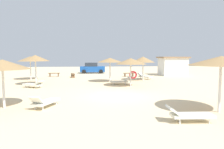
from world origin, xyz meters
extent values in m
plane|color=beige|center=(0.00, 0.00, 0.00)|extent=(80.00, 80.00, 0.00)
cylinder|color=silver|center=(1.79, 4.06, 1.06)|extent=(0.12, 0.12, 2.11)
cone|color=#9E7A4C|center=(1.79, 4.06, 2.28)|extent=(2.80, 2.80, 0.53)
torus|color=red|center=(2.01, 4.06, 1.05)|extent=(0.71, 0.28, 0.70)
cylinder|color=silver|center=(4.41, -4.49, 1.18)|extent=(0.12, 0.12, 2.36)
cone|color=#9E7A4C|center=(4.41, -4.49, 2.49)|extent=(3.04, 3.04, 0.45)
cylinder|color=silver|center=(-6.23, -2.60, 1.07)|extent=(0.12, 0.12, 2.14)
cone|color=#9E7A4C|center=(-6.23, -2.60, 2.29)|extent=(2.77, 2.77, 0.50)
cylinder|color=silver|center=(4.07, 8.41, 1.07)|extent=(0.12, 0.12, 2.15)
cone|color=#9E7A4C|center=(4.07, 8.41, 2.37)|extent=(2.62, 2.62, 0.65)
cylinder|color=silver|center=(-6.92, 5.82, 1.18)|extent=(0.12, 0.12, 2.37)
cone|color=#9E7A4C|center=(-6.92, 5.82, 2.55)|extent=(2.61, 2.61, 0.57)
cylinder|color=silver|center=(-8.76, 10.45, 1.13)|extent=(0.12, 0.12, 2.25)
cone|color=#9E7A4C|center=(-8.76, 10.45, 2.44)|extent=(2.84, 2.84, 0.57)
cylinder|color=silver|center=(0.23, 7.35, 1.10)|extent=(0.12, 0.12, 2.20)
cone|color=#9E7A4C|center=(0.23, 7.35, 2.33)|extent=(2.68, 2.68, 0.46)
cube|color=silver|center=(0.95, 5.49, 0.28)|extent=(1.72, 0.70, 0.12)
cube|color=silver|center=(1.75, 5.46, 0.53)|extent=(0.48, 0.66, 0.44)
cylinder|color=silver|center=(1.56, 5.69, 0.11)|extent=(0.06, 0.06, 0.22)
cylinder|color=silver|center=(1.54, 5.25, 0.11)|extent=(0.06, 0.06, 0.22)
cylinder|color=silver|center=(0.36, 5.73, 0.11)|extent=(0.06, 0.06, 0.22)
cylinder|color=silver|center=(0.34, 5.29, 0.11)|extent=(0.06, 0.06, 0.22)
cube|color=silver|center=(2.41, -5.70, 0.28)|extent=(1.74, 0.75, 0.12)
cube|color=silver|center=(1.61, -5.64, 0.49)|extent=(0.54, 0.67, 0.37)
cylinder|color=silver|center=(1.80, -5.88, 0.11)|extent=(0.06, 0.06, 0.22)
cylinder|color=silver|center=(1.83, -5.44, 0.11)|extent=(0.06, 0.06, 0.22)
cylinder|color=silver|center=(3.00, -5.96, 0.11)|extent=(0.06, 0.06, 0.22)
cylinder|color=silver|center=(3.03, -5.52, 0.11)|extent=(0.06, 0.06, 0.22)
cube|color=silver|center=(-4.10, -2.58, 0.28)|extent=(1.26, 1.81, 0.12)
cube|color=silver|center=(-4.41, -3.32, 0.54)|extent=(0.76, 0.66, 0.45)
cylinder|color=silver|center=(-4.13, -3.22, 0.11)|extent=(0.06, 0.06, 0.22)
cylinder|color=silver|center=(-4.54, -3.05, 0.11)|extent=(0.06, 0.06, 0.22)
cylinder|color=silver|center=(-3.66, -2.12, 0.11)|extent=(0.06, 0.06, 0.22)
cylinder|color=silver|center=(-4.06, -1.94, 0.11)|extent=(0.06, 0.06, 0.22)
cube|color=silver|center=(4.73, 9.71, 0.28)|extent=(1.45, 1.78, 0.12)
cube|color=silver|center=(4.30, 10.39, 0.50)|extent=(0.80, 0.76, 0.39)
cylinder|color=silver|center=(4.22, 10.10, 0.11)|extent=(0.06, 0.06, 0.22)
cylinder|color=silver|center=(4.60, 10.33, 0.11)|extent=(0.06, 0.06, 0.22)
cylinder|color=silver|center=(4.87, 9.09, 0.11)|extent=(0.06, 0.06, 0.22)
cylinder|color=silver|center=(5.24, 9.32, 0.11)|extent=(0.06, 0.06, 0.22)
cube|color=silver|center=(-6.82, 4.28, 0.28)|extent=(1.80, 1.38, 0.12)
cube|color=silver|center=(-6.11, 3.90, 0.48)|extent=(0.76, 0.81, 0.35)
cylinder|color=silver|center=(-6.18, 4.19, 0.11)|extent=(0.06, 0.06, 0.22)
cylinder|color=silver|center=(-6.39, 3.80, 0.11)|extent=(0.06, 0.06, 0.22)
cylinder|color=silver|center=(-7.24, 4.76, 0.11)|extent=(0.06, 0.06, 0.22)
cylinder|color=silver|center=(-7.45, 4.38, 0.11)|extent=(0.06, 0.06, 0.22)
cube|color=brown|center=(3.33, 12.95, 0.45)|extent=(1.54, 0.56, 0.08)
cube|color=brown|center=(2.78, 12.89, 0.21)|extent=(0.16, 0.37, 0.41)
cube|color=brown|center=(3.88, 13.01, 0.21)|extent=(0.16, 0.37, 0.41)
cube|color=brown|center=(-4.13, 12.53, 0.45)|extent=(0.64, 1.55, 0.08)
cube|color=brown|center=(-4.04, 11.99, 0.21)|extent=(0.37, 0.18, 0.41)
cube|color=brown|center=(-4.22, 13.07, 0.21)|extent=(0.37, 0.18, 0.41)
cube|color=brown|center=(-6.76, 13.93, 0.45)|extent=(1.51, 0.45, 0.08)
cube|color=brown|center=(-7.31, 13.91, 0.21)|extent=(0.13, 0.36, 0.41)
cube|color=brown|center=(-6.21, 13.95, 0.21)|extent=(0.13, 0.36, 0.41)
cube|color=#194C9E|center=(-1.54, 18.98, 0.67)|extent=(4.07, 1.88, 0.90)
cube|color=#262D38|center=(-1.73, 18.99, 1.42)|extent=(2.07, 1.65, 0.60)
cylinder|color=black|center=(-0.15, 19.79, 0.32)|extent=(0.65, 0.25, 0.64)
cylinder|color=black|center=(-0.23, 18.03, 0.32)|extent=(0.65, 0.25, 0.64)
cylinder|color=black|center=(-2.84, 19.92, 0.32)|extent=(0.65, 0.25, 0.64)
cylinder|color=black|center=(-2.92, 18.16, 0.32)|extent=(0.65, 0.25, 0.64)
cube|color=white|center=(9.93, 14.05, 1.24)|extent=(3.47, 2.82, 2.49)
cube|color=#8C6B4C|center=(9.93, 14.05, 2.59)|extent=(3.87, 3.22, 0.20)
camera|label=1|loc=(-1.67, -13.15, 2.67)|focal=31.43mm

